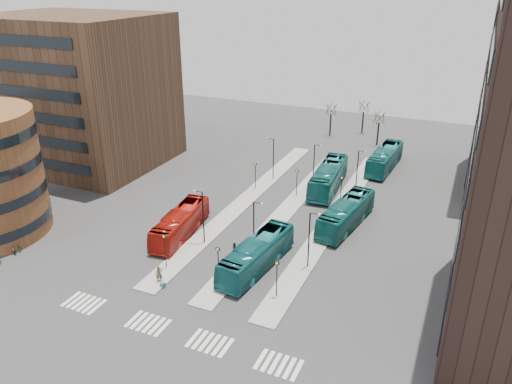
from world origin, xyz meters
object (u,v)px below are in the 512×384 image
at_px(teal_bus_b, 328,177).
at_px(bicycle_mid, 11,250).
at_px(commuter_c, 251,257).
at_px(red_bus, 180,223).
at_px(bicycle_far, 18,246).
at_px(commuter_b, 234,251).
at_px(teal_bus_c, 346,214).
at_px(commuter_a, 166,234).
at_px(teal_bus_d, 385,159).
at_px(teal_bus_a, 257,254).
at_px(suitcase, 163,285).
at_px(traveller, 159,274).

bearing_deg(teal_bus_b, bicycle_mid, -133.87).
distance_m(commuter_c, bicycle_mid, 25.56).
relative_size(red_bus, bicycle_far, 6.05).
height_order(commuter_b, bicycle_far, commuter_b).
bearing_deg(teal_bus_c, teal_bus_b, 125.49).
bearing_deg(commuter_a, red_bus, -89.58).
height_order(teal_bus_b, commuter_c, teal_bus_b).
bearing_deg(bicycle_far, commuter_c, -48.16).
height_order(teal_bus_d, commuter_c, teal_bus_d).
relative_size(teal_bus_a, teal_bus_b, 0.91).
bearing_deg(bicycle_mid, commuter_b, -60.67).
height_order(suitcase, teal_bus_b, teal_bus_b).
bearing_deg(traveller, commuter_c, 6.89).
bearing_deg(traveller, teal_bus_c, 17.94).
relative_size(traveller, commuter_b, 0.93).
height_order(teal_bus_c, bicycle_mid, teal_bus_c).
xyz_separation_m(suitcase, commuter_b, (3.89, 7.51, 0.65)).
relative_size(commuter_a, bicycle_mid, 1.08).
bearing_deg(teal_bus_b, teal_bus_a, -95.65).
height_order(suitcase, teal_bus_a, teal_bus_a).
relative_size(red_bus, commuter_b, 5.85).
bearing_deg(teal_bus_a, bicycle_mid, -155.95).
height_order(teal_bus_c, commuter_a, teal_bus_c).
bearing_deg(teal_bus_c, commuter_b, -118.16).
xyz_separation_m(teal_bus_d, bicycle_far, (-31.31, -40.49, -1.18)).
xyz_separation_m(commuter_a, commuter_b, (8.55, -0.26, 0.07)).
height_order(suitcase, commuter_a, commuter_a).
bearing_deg(bicycle_mid, traveller, -75.97).
bearing_deg(commuter_c, bicycle_mid, -58.93).
xyz_separation_m(red_bus, commuter_b, (7.82, -2.07, -0.59)).
xyz_separation_m(commuter_c, bicycle_mid, (-24.15, -8.34, -0.43)).
distance_m(suitcase, traveller, 1.20).
height_order(suitcase, commuter_c, commuter_c).
relative_size(teal_bus_d, bicycle_mid, 7.37).
bearing_deg(red_bus, teal_bus_a, -21.33).
relative_size(red_bus, bicycle_mid, 6.78).
relative_size(teal_bus_d, commuter_a, 6.85).
bearing_deg(bicycle_far, suitcase, -64.02).
distance_m(teal_bus_c, bicycle_mid, 37.09).
distance_m(teal_bus_c, teal_bus_d, 20.70).
xyz_separation_m(teal_bus_b, traveller, (-8.32, -28.52, -0.88)).
xyz_separation_m(suitcase, bicycle_mid, (-18.20, -1.29, 0.20)).
relative_size(suitcase, commuter_a, 0.33).
height_order(commuter_a, commuter_b, commuter_b).
bearing_deg(teal_bus_a, commuter_b, 171.46).
bearing_deg(red_bus, commuter_c, -20.92).
distance_m(red_bus, commuter_a, 2.06).
xyz_separation_m(teal_bus_c, bicycle_far, (-30.79, -19.80, -1.15)).
bearing_deg(bicycle_mid, teal_bus_b, -32.56).
bearing_deg(teal_bus_c, bicycle_far, -139.11).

